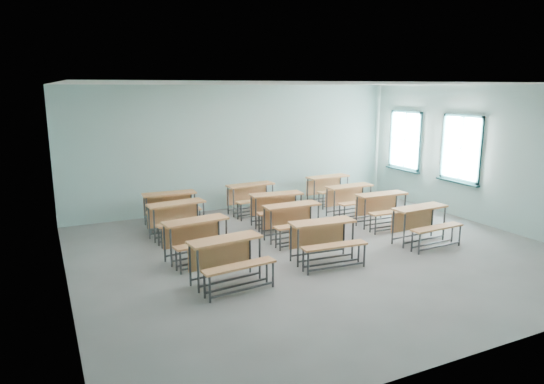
{
  "coord_description": "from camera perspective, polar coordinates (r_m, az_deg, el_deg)",
  "views": [
    {
      "loc": [
        -4.72,
        -7.69,
        3.15
      ],
      "look_at": [
        -0.41,
        1.2,
        1.0
      ],
      "focal_mm": 32.0,
      "sensor_mm": 36.0,
      "label": 1
    }
  ],
  "objects": [
    {
      "name": "room",
      "position": [
        9.23,
        5.94,
        2.53
      ],
      "size": [
        9.04,
        8.04,
        3.24
      ],
      "color": "gray",
      "rests_on": "ground"
    },
    {
      "name": "desk_unit_r0c0",
      "position": [
        7.88,
        -5.15,
        -7.36
      ],
      "size": [
        1.29,
        0.94,
        0.76
      ],
      "rotation": [
        0.0,
        0.0,
        0.11
      ],
      "color": "#C07A45",
      "rests_on": "ground"
    },
    {
      "name": "desk_unit_r0c1",
      "position": [
        8.87,
        6.22,
        -5.12
      ],
      "size": [
        1.27,
        0.9,
        0.76
      ],
      "rotation": [
        0.0,
        0.0,
        -0.08
      ],
      "color": "#C07A45",
      "rests_on": "ground"
    },
    {
      "name": "desk_unit_r0c2",
      "position": [
        10.33,
        17.36,
        -3.11
      ],
      "size": [
        1.25,
        0.87,
        0.76
      ],
      "rotation": [
        0.0,
        0.0,
        0.05
      ],
      "color": "#C07A45",
      "rests_on": "ground"
    },
    {
      "name": "desk_unit_r1c0",
      "position": [
        9.02,
        -8.67,
        -4.9
      ],
      "size": [
        1.3,
        0.95,
        0.76
      ],
      "rotation": [
        0.0,
        0.0,
        0.12
      ],
      "color": "#C07A45",
      "rests_on": "ground"
    },
    {
      "name": "desk_unit_r1c1",
      "position": [
        10.06,
        2.61,
        -2.96
      ],
      "size": [
        1.21,
        0.82,
        0.76
      ],
      "rotation": [
        0.0,
        0.0,
        -0.0
      ],
      "color": "#C07A45",
      "rests_on": "ground"
    },
    {
      "name": "desk_unit_r1c2",
      "position": [
        11.36,
        13.05,
        -1.49
      ],
      "size": [
        1.24,
        0.86,
        0.76
      ],
      "rotation": [
        0.0,
        0.0,
        -0.04
      ],
      "color": "#C07A45",
      "rests_on": "ground"
    },
    {
      "name": "desk_unit_r2c0",
      "position": [
        10.41,
        -10.93,
        -2.66
      ],
      "size": [
        1.3,
        0.95,
        0.76
      ],
      "rotation": [
        0.0,
        0.0,
        0.12
      ],
      "color": "#C07A45",
      "rests_on": "ground"
    },
    {
      "name": "desk_unit_r2c1",
      "position": [
        11.08,
        0.71,
        -1.52
      ],
      "size": [
        1.28,
        0.92,
        0.76
      ],
      "rotation": [
        0.0,
        0.0,
        -0.1
      ],
      "color": "#C07A45",
      "rests_on": "ground"
    },
    {
      "name": "desk_unit_r2c2",
      "position": [
        12.13,
        9.36,
        -0.47
      ],
      "size": [
        1.24,
        0.85,
        0.76
      ],
      "rotation": [
        0.0,
        0.0,
        0.04
      ],
      "color": "#C07A45",
      "rests_on": "ground"
    },
    {
      "name": "desk_unit_r3c0",
      "position": [
        11.39,
        -11.83,
        -1.4
      ],
      "size": [
        1.24,
        0.86,
        0.76
      ],
      "rotation": [
        0.0,
        0.0,
        -0.04
      ],
      "color": "#C07A45",
      "rests_on": "ground"
    },
    {
      "name": "desk_unit_r3c1",
      "position": [
        12.16,
        -2.3,
        -0.27
      ],
      "size": [
        1.26,
        0.89,
        0.76
      ],
      "rotation": [
        0.0,
        0.0,
        0.07
      ],
      "color": "#C07A45",
      "rests_on": "ground"
    },
    {
      "name": "desk_unit_r3c2",
      "position": [
        13.33,
        6.85,
        0.77
      ],
      "size": [
        1.25,
        0.88,
        0.76
      ],
      "rotation": [
        0.0,
        0.0,
        0.06
      ],
      "color": "#C07A45",
      "rests_on": "ground"
    }
  ]
}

